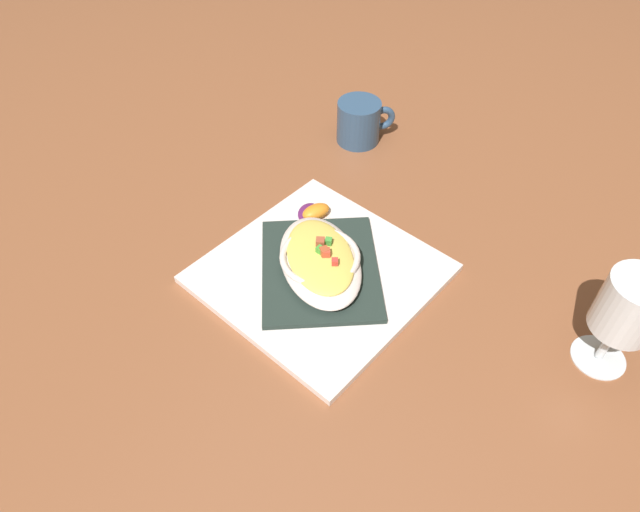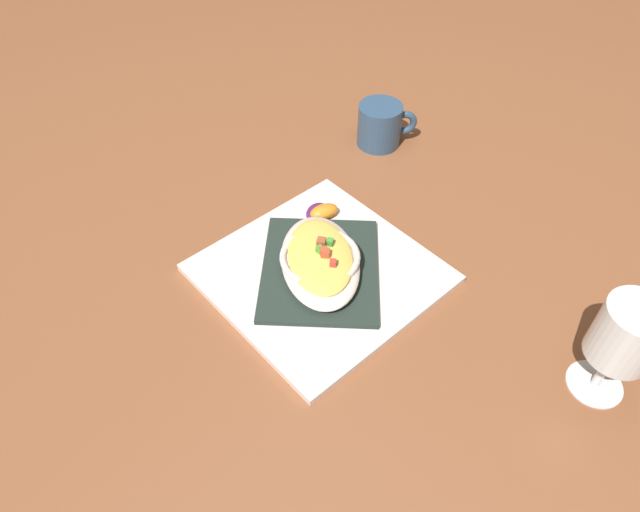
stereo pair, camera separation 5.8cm
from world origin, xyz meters
name	(u,v)px [view 1 (the left image)]	position (x,y,z in m)	size (l,w,h in m)	color
ground_plane	(320,276)	(0.00, 0.00, 0.00)	(2.60, 2.60, 0.00)	brown
square_plate	(320,273)	(0.00, 0.00, 0.01)	(0.29, 0.29, 0.01)	white
folded_napkin	(320,269)	(0.00, 0.00, 0.01)	(0.19, 0.16, 0.01)	#24312C
gratin_dish	(320,259)	(0.00, 0.00, 0.04)	(0.19, 0.20, 0.04)	silver
orange_garnish	(314,212)	(0.09, 0.07, 0.02)	(0.06, 0.06, 0.02)	#5B1E58
coffee_mug	(359,124)	(0.30, 0.14, 0.03)	(0.09, 0.09, 0.08)	#314F70
stemmed_glass	(628,310)	(0.09, -0.36, 0.10)	(0.07, 0.07, 0.14)	white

